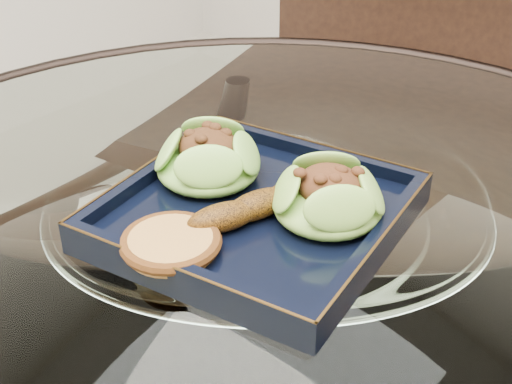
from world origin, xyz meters
The scene contains 7 objects.
dining_table centered at (0.00, 0.00, 0.60)m, with size 1.13×1.13×0.77m.
dining_chair centered at (-0.19, 0.52, 0.60)m, with size 0.57×0.57×1.08m.
navy_plate centered at (-0.01, 0.00, 0.77)m, with size 0.27×0.27×0.02m, color black.
lettuce_wrap_left centered at (-0.09, 0.01, 0.80)m, with size 0.11×0.11×0.04m, color #53972B.
lettuce_wrap_right centered at (0.05, 0.03, 0.80)m, with size 0.11×0.11×0.04m, color #58972C.
roasted_plantain centered at (0.00, -0.01, 0.80)m, with size 0.15×0.03×0.03m, color #64390A.
crumb_patty centered at (-0.03, -0.10, 0.79)m, with size 0.08×0.08×0.02m, color #C58D41.
Camera 1 is at (0.37, -0.46, 1.17)m, focal length 50.00 mm.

